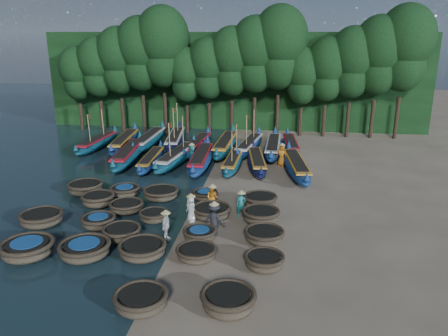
# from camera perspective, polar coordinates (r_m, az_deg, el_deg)

# --- Properties ---
(ground) EXTENTS (120.00, 120.00, 0.00)m
(ground) POSITION_cam_1_polar(r_m,az_deg,el_deg) (26.09, -4.20, -5.26)
(ground) COLOR gray
(ground) RESTS_ON ground
(foliage_wall) EXTENTS (40.00, 3.00, 10.00)m
(foliage_wall) POSITION_cam_1_polar(r_m,az_deg,el_deg) (47.60, 1.37, 11.33)
(foliage_wall) COLOR black
(foliage_wall) RESTS_ON ground
(coracle_3) EXTENTS (2.29, 2.29, 0.73)m
(coracle_3) POSITION_cam_1_polar(r_m,az_deg,el_deg) (17.36, -10.79, -16.59)
(coracle_3) COLOR #4C432F
(coracle_3) RESTS_ON ground
(coracle_4) EXTENTS (2.49, 2.49, 0.85)m
(coracle_4) POSITION_cam_1_polar(r_m,az_deg,el_deg) (16.92, 0.57, -16.94)
(coracle_4) COLOR #4C432F
(coracle_4) RESTS_ON ground
(coracle_5) EXTENTS (2.96, 2.96, 0.83)m
(coracle_5) POSITION_cam_1_polar(r_m,az_deg,el_deg) (22.35, -24.28, -9.57)
(coracle_5) COLOR #4C432F
(coracle_5) RESTS_ON ground
(coracle_6) EXTENTS (2.64, 2.64, 0.78)m
(coracle_6) POSITION_cam_1_polar(r_m,az_deg,el_deg) (21.41, -17.72, -10.07)
(coracle_6) COLOR #4C432F
(coracle_6) RESTS_ON ground
(coracle_7) EXTENTS (2.37, 2.37, 0.74)m
(coracle_7) POSITION_cam_1_polar(r_m,az_deg,el_deg) (20.82, -10.60, -10.40)
(coracle_7) COLOR #4C432F
(coracle_7) RESTS_ON ground
(coracle_8) EXTENTS (2.13, 2.13, 0.63)m
(coracle_8) POSITION_cam_1_polar(r_m,az_deg,el_deg) (20.36, -3.64, -11.00)
(coracle_8) COLOR #4C432F
(coracle_8) RESTS_ON ground
(coracle_9) EXTENTS (1.93, 1.93, 0.72)m
(coracle_9) POSITION_cam_1_polar(r_m,az_deg,el_deg) (19.63, 5.29, -12.01)
(coracle_9) COLOR #4C432F
(coracle_9) RESTS_ON ground
(coracle_10) EXTENTS (2.85, 2.85, 0.77)m
(coracle_10) POSITION_cam_1_polar(r_m,az_deg,el_deg) (25.58, -22.75, -6.06)
(coracle_10) COLOR #4C432F
(coracle_10) RESTS_ON ground
(coracle_11) EXTENTS (1.92, 1.92, 0.71)m
(coracle_11) POSITION_cam_1_polar(r_m,az_deg,el_deg) (24.24, -16.07, -6.71)
(coracle_11) COLOR #4C432F
(coracle_11) RESTS_ON ground
(coracle_12) EXTENTS (2.02, 2.02, 0.68)m
(coracle_12) POSITION_cam_1_polar(r_m,az_deg,el_deg) (22.75, -13.20, -8.18)
(coracle_12) COLOR #4C432F
(coracle_12) RESTS_ON ground
(coracle_13) EXTENTS (2.09, 2.09, 0.64)m
(coracle_13) POSITION_cam_1_polar(r_m,az_deg,el_deg) (22.04, -3.23, -8.62)
(coracle_13) COLOR #4C432F
(coracle_13) RESTS_ON ground
(coracle_14) EXTENTS (2.11, 2.11, 0.72)m
(coracle_14) POSITION_cam_1_polar(r_m,az_deg,el_deg) (21.88, 5.28, -8.76)
(coracle_14) COLOR #4C432F
(coracle_14) RESTS_ON ground
(coracle_15) EXTENTS (2.05, 2.05, 0.79)m
(coracle_15) POSITION_cam_1_polar(r_m,az_deg,el_deg) (27.18, -16.13, -3.96)
(coracle_15) COLOR #4C432F
(coracle_15) RESTS_ON ground
(coracle_16) EXTENTS (2.40, 2.40, 0.65)m
(coracle_16) POSITION_cam_1_polar(r_m,az_deg,el_deg) (25.92, -12.63, -4.92)
(coracle_16) COLOR #4C432F
(coracle_16) RESTS_ON ground
(coracle_17) EXTENTS (1.76, 1.76, 0.64)m
(coracle_17) POSITION_cam_1_polar(r_m,az_deg,el_deg) (24.40, -9.14, -6.18)
(coracle_17) COLOR #4C432F
(coracle_17) RESTS_ON ground
(coracle_18) EXTENTS (2.32, 2.32, 0.74)m
(coracle_18) POSITION_cam_1_polar(r_m,az_deg,el_deg) (24.48, -1.66, -5.71)
(coracle_18) COLOR #4C432F
(coracle_18) RESTS_ON ground
(coracle_19) EXTENTS (2.23, 2.23, 0.82)m
(coracle_19) POSITION_cam_1_polar(r_m,az_deg,el_deg) (23.96, 4.84, -6.18)
(coracle_19) COLOR #4C432F
(coracle_19) RESTS_ON ground
(coracle_20) EXTENTS (2.66, 2.66, 0.80)m
(coracle_20) POSITION_cam_1_polar(r_m,az_deg,el_deg) (29.40, -17.65, -2.46)
(coracle_20) COLOR #4C432F
(coracle_20) RESTS_ON ground
(coracle_21) EXTENTS (2.00, 2.00, 0.70)m
(coracle_21) POSITION_cam_1_polar(r_m,az_deg,el_deg) (28.32, -12.84, -2.93)
(coracle_21) COLOR #4C432F
(coracle_21) RESTS_ON ground
(coracle_22) EXTENTS (2.58, 2.58, 0.74)m
(coracle_22) POSITION_cam_1_polar(r_m,az_deg,el_deg) (27.41, -8.25, -3.31)
(coracle_22) COLOR #4C432F
(coracle_22) RESTS_ON ground
(coracle_23) EXTENTS (1.80, 1.80, 0.63)m
(coracle_23) POSITION_cam_1_polar(r_m,az_deg,el_deg) (27.07, -2.49, -3.54)
(coracle_23) COLOR #4C432F
(coracle_23) RESTS_ON ground
(coracle_24) EXTENTS (2.34, 2.34, 0.82)m
(coracle_24) POSITION_cam_1_polar(r_m,az_deg,el_deg) (25.97, 4.75, -4.26)
(coracle_24) COLOR #4C432F
(coracle_24) RESTS_ON ground
(long_boat_2) EXTENTS (2.41, 9.13, 1.61)m
(long_boat_2) POSITION_cam_1_polar(r_m,az_deg,el_deg) (35.87, -12.39, 1.76)
(long_boat_2) COLOR #0E4053
(long_boat_2) RESTS_ON ground
(long_boat_3) EXTENTS (1.59, 7.26, 1.28)m
(long_boat_3) POSITION_cam_1_polar(r_m,az_deg,el_deg) (34.41, -9.49, 1.05)
(long_boat_3) COLOR navy
(long_boat_3) RESTS_ON ground
(long_boat_4) EXTENTS (2.69, 8.51, 3.65)m
(long_boat_4) POSITION_cam_1_polar(r_m,az_deg,el_deg) (34.61, -6.19, 1.45)
(long_boat_4) COLOR #0E4053
(long_boat_4) RESTS_ON ground
(long_boat_5) EXTENTS (1.87, 8.71, 1.53)m
(long_boat_5) POSITION_cam_1_polar(r_m,az_deg,el_deg) (33.87, -3.02, 1.18)
(long_boat_5) COLOR navy
(long_boat_5) RESTS_ON ground
(long_boat_6) EXTENTS (1.56, 7.50, 3.19)m
(long_boat_6) POSITION_cam_1_polar(r_m,az_deg,el_deg) (33.45, 1.21, 0.85)
(long_boat_6) COLOR #0E4053
(long_boat_6) RESTS_ON ground
(long_boat_7) EXTENTS (2.36, 7.63, 1.36)m
(long_boat_7) POSITION_cam_1_polar(r_m,az_deg,el_deg) (33.48, 4.29, 0.84)
(long_boat_7) COLOR #0F1538
(long_boat_7) RESTS_ON ground
(long_boat_8) EXTENTS (2.57, 8.52, 1.51)m
(long_boat_8) POSITION_cam_1_polar(r_m,az_deg,el_deg) (32.51, 9.43, 0.25)
(long_boat_8) COLOR navy
(long_boat_8) RESTS_ON ground
(long_boat_9) EXTENTS (1.85, 7.92, 3.37)m
(long_boat_9) POSITION_cam_1_polar(r_m,az_deg,el_deg) (40.67, -16.21, 3.19)
(long_boat_9) COLOR #0E4053
(long_boat_9) RESTS_ON ground
(long_boat_10) EXTENTS (2.34, 8.76, 1.55)m
(long_boat_10) POSITION_cam_1_polar(r_m,az_deg,el_deg) (40.18, -12.87, 3.36)
(long_boat_10) COLOR navy
(long_boat_10) RESTS_ON ground
(long_boat_11) EXTENTS (1.74, 9.08, 1.60)m
(long_boat_11) POSITION_cam_1_polar(r_m,az_deg,el_deg) (40.41, -9.72, 3.66)
(long_boat_11) COLOR #0E4053
(long_boat_11) RESTS_ON ground
(long_boat_12) EXTENTS (2.57, 8.73, 3.74)m
(long_boat_12) POSITION_cam_1_polar(r_m,az_deg,el_deg) (40.28, -6.39, 3.74)
(long_boat_12) COLOR #0F1538
(long_boat_12) RESTS_ON ground
(long_boat_13) EXTENTS (2.08, 8.29, 1.46)m
(long_boat_13) POSITION_cam_1_polar(r_m,az_deg,el_deg) (38.19, -3.54, 3.00)
(long_boat_13) COLOR navy
(long_boat_13) RESTS_ON ground
(long_boat_14) EXTENTS (1.93, 9.22, 1.62)m
(long_boat_14) POSITION_cam_1_polar(r_m,az_deg,el_deg) (37.99, 0.18, 3.05)
(long_boat_14) COLOR #0E4053
(long_boat_14) RESTS_ON ground
(long_boat_15) EXTENTS (2.72, 8.26, 3.55)m
(long_boat_15) POSITION_cam_1_polar(r_m,az_deg,el_deg) (37.96, 3.32, 2.93)
(long_boat_15) COLOR navy
(long_boat_15) RESTS_ON ground
(long_boat_16) EXTENTS (1.70, 8.71, 1.53)m
(long_boat_16) POSITION_cam_1_polar(r_m,az_deg,el_deg) (37.60, 6.43, 2.74)
(long_boat_16) COLOR navy
(long_boat_16) RESTS_ON ground
(long_boat_17) EXTENTS (1.88, 7.58, 1.34)m
(long_boat_17) POSITION_cam_1_polar(r_m,az_deg,el_deg) (38.80, 8.70, 2.99)
(long_boat_17) COLOR navy
(long_boat_17) RESTS_ON ground
(fisherman_0) EXTENTS (0.86, 0.89, 1.74)m
(fisherman_0) POSITION_cam_1_polar(r_m,az_deg,el_deg) (24.05, -4.32, -5.12)
(fisherman_0) COLOR silver
(fisherman_0) RESTS_ON ground
(fisherman_1) EXTENTS (0.63, 0.52, 1.71)m
(fisherman_1) POSITION_cam_1_polar(r_m,az_deg,el_deg) (24.55, 2.24, -4.51)
(fisherman_1) COLOR #186563
(fisherman_1) RESTS_ON ground
(fisherman_2) EXTENTS (0.76, 0.60, 1.71)m
(fisherman_2) POSITION_cam_1_polar(r_m,az_deg,el_deg) (25.48, -1.52, -3.81)
(fisherman_2) COLOR #B76C18
(fisherman_2) RESTS_ON ground
(fisherman_3) EXTENTS (1.28, 0.94, 1.98)m
(fisherman_3) POSITION_cam_1_polar(r_m,az_deg,el_deg) (22.36, -1.28, -6.64)
(fisherman_3) COLOR black
(fisherman_3) RESTS_ON ground
(fisherman_4) EXTENTS (0.52, 0.93, 1.73)m
(fisherman_4) POSITION_cam_1_polar(r_m,az_deg,el_deg) (22.09, -7.56, -7.34)
(fisherman_4) COLOR silver
(fisherman_4) RESTS_ON ground
(fisherman_5) EXTENTS (0.54, 1.64, 1.96)m
(fisherman_5) POSITION_cam_1_polar(r_m,az_deg,el_deg) (33.90, -4.22, 1.75)
(fisherman_5) COLOR #186563
(fisherman_5) RESTS_ON ground
(fisherman_6) EXTENTS (0.99, 0.83, 1.94)m
(fisherman_6) POSITION_cam_1_polar(r_m,az_deg,el_deg) (34.17, 7.54, 1.78)
(fisherman_6) COLOR #B76C18
(fisherman_6) RESTS_ON ground
(tree_0) EXTENTS (3.68, 3.68, 8.68)m
(tree_0) POSITION_cam_1_polar(r_m,az_deg,el_deg) (48.52, -18.66, 11.71)
(tree_0) COLOR black
(tree_0) RESTS_ON ground
(tree_1) EXTENTS (4.09, 4.09, 9.65)m
(tree_1) POSITION_cam_1_polar(r_m,az_deg,el_deg) (47.52, -16.18, 12.65)
(tree_1) COLOR black
(tree_1) RESTS_ON ground
(tree_2) EXTENTS (4.51, 4.51, 10.63)m
(tree_2) POSITION_cam_1_polar(r_m,az_deg,el_deg) (46.62, -13.58, 13.60)
(tree_2) COLOR black
(tree_2) RESTS_ON ground
(tree_3) EXTENTS (4.92, 4.92, 11.60)m
(tree_3) POSITION_cam_1_polar(r_m,az_deg,el_deg) (45.83, -10.86, 14.56)
(tree_3) COLOR black
(tree_3) RESTS_ON ground
(tree_4) EXTENTS (5.34, 5.34, 12.58)m
(tree_4) POSITION_cam_1_polar(r_m,az_deg,el_deg) (45.15, -8.03, 15.51)
(tree_4) COLOR black
(tree_4) RESTS_ON ground
(tree_5) EXTENTS (3.68, 3.68, 8.68)m
(tree_5) POSITION_cam_1_polar(r_m,az_deg,el_deg) (44.77, -4.97, 12.13)
(tree_5) COLOR black
(tree_5) RESTS_ON ground
(tree_6) EXTENTS (4.09, 4.09, 9.65)m
(tree_6) POSITION_cam_1_polar(r_m,az_deg,el_deg) (44.28, -2.01, 13.00)
(tree_6) COLOR black
(tree_6) RESTS_ON ground
(tree_7) EXTENTS (4.51, 4.51, 10.63)m
(tree_7) POSITION_cam_1_polar(r_m,az_deg,el_deg) (43.92, 1.03, 13.86)
(tree_7) COLOR black
(tree_7) RESTS_ON ground
(tree_8) EXTENTS (4.92, 4.92, 11.60)m
(tree_8) POSITION_cam_1_polar(r_m,az_deg,el_deg) (43.69, 4.14, 14.69)
(tree_8) COLOR black
(tree_8) RESTS_ON ground
(tree_9) EXTENTS (5.34, 5.34, 12.58)m
(tree_9) POSITION_cam_1_polar(r_m,az_deg,el_deg) (43.59, 7.29, 15.48)
(tree_9) COLOR black
(tree_9) RESTS_ON ground
(tree_10) EXTENTS (3.68, 3.68, 8.68)m
(tree_10) POSITION_cam_1_polar(r_m,az_deg,el_deg) (43.80, 10.22, 11.81)
(tree_10) COLOR black
(tree_10) RESTS_ON ground
(tree_11) EXTENTS (4.09, 4.09, 9.65)m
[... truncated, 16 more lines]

